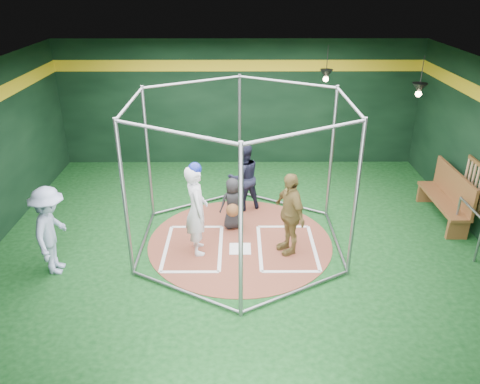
{
  "coord_description": "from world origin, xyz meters",
  "views": [
    {
      "loc": [
        -0.04,
        -8.36,
        5.1
      ],
      "look_at": [
        0.0,
        0.1,
        1.1
      ],
      "focal_mm": 35.0,
      "sensor_mm": 36.0,
      "label": 1
    }
  ],
  "objects_px": {
    "umpire": "(244,177)",
    "dugout_bench": "(448,195)",
    "batter_figure": "(196,209)",
    "visitor_leopard": "(289,213)"
  },
  "relations": [
    {
      "from": "visitor_leopard",
      "to": "umpire",
      "type": "relative_size",
      "value": 1.05
    },
    {
      "from": "visitor_leopard",
      "to": "dugout_bench",
      "type": "distance_m",
      "value": 3.93
    },
    {
      "from": "visitor_leopard",
      "to": "dugout_bench",
      "type": "height_order",
      "value": "visitor_leopard"
    },
    {
      "from": "batter_figure",
      "to": "umpire",
      "type": "relative_size",
      "value": 1.19
    },
    {
      "from": "batter_figure",
      "to": "dugout_bench",
      "type": "height_order",
      "value": "batter_figure"
    },
    {
      "from": "visitor_leopard",
      "to": "umpire",
      "type": "bearing_deg",
      "value": -179.32
    },
    {
      "from": "batter_figure",
      "to": "visitor_leopard",
      "type": "height_order",
      "value": "batter_figure"
    },
    {
      "from": "dugout_bench",
      "to": "umpire",
      "type": "bearing_deg",
      "value": 173.34
    },
    {
      "from": "umpire",
      "to": "dugout_bench",
      "type": "distance_m",
      "value": 4.58
    },
    {
      "from": "umpire",
      "to": "dugout_bench",
      "type": "relative_size",
      "value": 0.81
    }
  ]
}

